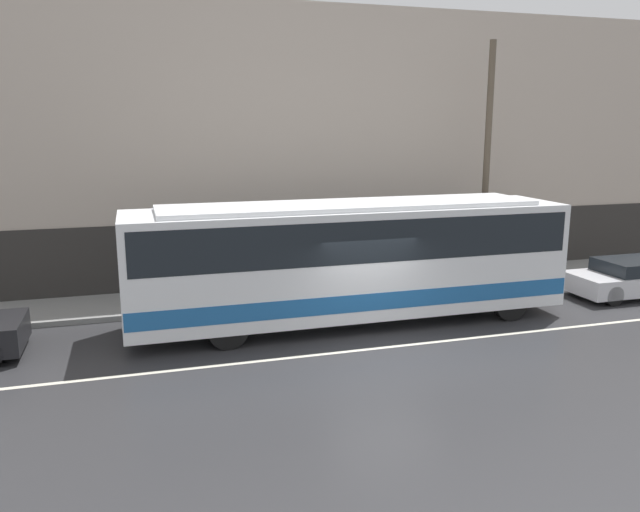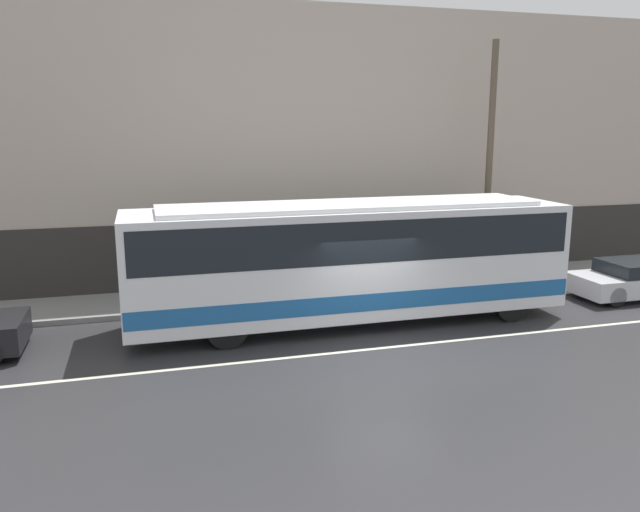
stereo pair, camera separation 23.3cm
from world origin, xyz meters
The scene contains 7 objects.
ground_plane centered at (0.00, 0.00, 0.00)m, with size 60.00×60.00×0.00m, color #2D2D30.
sidewalk centered at (0.00, 5.27, 0.08)m, with size 60.00×2.53×0.16m.
building_facade centered at (0.00, 6.67, 4.37)m, with size 60.00×0.35×9.07m.
lane_stripe centered at (0.00, 0.00, 0.00)m, with size 54.00×0.14×0.01m.
transit_bus centered at (-0.06, 2.16, 1.85)m, with size 11.80×2.58×3.28m.
sedan_white_front centered at (9.46, 2.16, 0.56)m, with size 4.29×1.78×1.15m.
utility_pole_near centered at (5.59, 4.85, 4.03)m, with size 0.21×0.21×7.76m.
Camera 1 is at (-5.55, -13.25, 5.29)m, focal length 35.00 mm.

